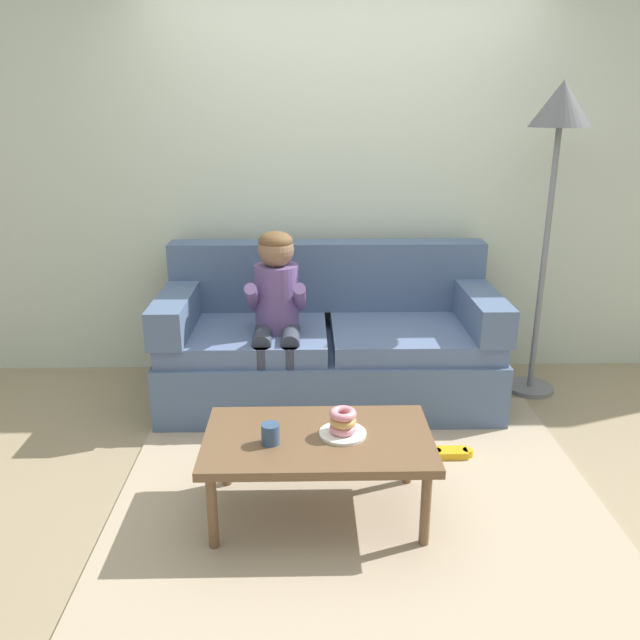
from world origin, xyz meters
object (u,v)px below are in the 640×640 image
object	(u,v)px
donut	(343,428)
floor_lamp	(558,136)
mug	(271,434)
person_child	(277,306)
toy_controller	(452,454)
coffee_table	(318,444)
couch	(329,346)

from	to	relation	value
donut	floor_lamp	size ratio (longest dim) A/B	0.06
donut	mug	distance (m)	0.32
person_child	donut	bearing A→B (deg)	-72.41
donut	floor_lamp	distance (m)	2.20
mug	toy_controller	world-z (taller)	mug
coffee_table	floor_lamp	bearing A→B (deg)	42.90
mug	donut	bearing A→B (deg)	11.98
couch	person_child	world-z (taller)	person_child
couch	donut	distance (m)	1.26
couch	toy_controller	size ratio (longest dim) A/B	9.02
floor_lamp	couch	bearing A→B (deg)	-177.43
mug	floor_lamp	distance (m)	2.43
couch	floor_lamp	bearing A→B (deg)	2.57
mug	toy_controller	distance (m)	1.15
couch	person_child	xyz separation A→B (m)	(-0.31, -0.21, 0.33)
coffee_table	donut	size ratio (longest dim) A/B	8.40
coffee_table	floor_lamp	size ratio (longest dim) A/B	0.52
person_child	toy_controller	xyz separation A→B (m)	(0.94, -0.58, -0.65)
toy_controller	mug	bearing A→B (deg)	-140.01
couch	person_child	distance (m)	0.50
coffee_table	mug	size ratio (longest dim) A/B	11.21
donut	person_child	bearing A→B (deg)	107.59
coffee_table	person_child	world-z (taller)	person_child
person_child	coffee_table	bearing A→B (deg)	-78.09
mug	floor_lamp	xyz separation A→B (m)	(1.63, 1.38, 1.17)
couch	mug	bearing A→B (deg)	-102.60
mug	toy_controller	size ratio (longest dim) A/B	0.40
coffee_table	mug	world-z (taller)	mug
coffee_table	person_child	bearing A→B (deg)	101.91
mug	floor_lamp	bearing A→B (deg)	40.28
person_child	mug	size ratio (longest dim) A/B	12.24
donut	floor_lamp	xyz separation A→B (m)	(1.31, 1.31, 1.18)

